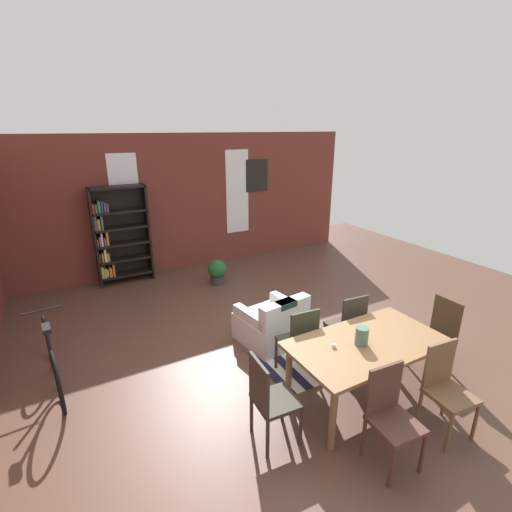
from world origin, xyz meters
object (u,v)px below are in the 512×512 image
dining_table (367,349)px  dining_chair_far_left (299,340)px  dining_chair_near_right (445,386)px  dining_chair_near_left (390,413)px  dining_chair_far_right (348,325)px  bicycle_second (53,360)px  dining_chair_head_left (269,398)px  armchair_white (272,324)px  bookshelf_tall (118,236)px  vase_on_table (362,336)px  potted_plant_by_shelf (217,271)px  dining_chair_head_right (438,333)px

dining_table → dining_chair_far_left: 0.82m
dining_chair_near_right → dining_chair_near_left: (-0.78, 0.00, 0.00)m
dining_chair_far_right → bicycle_second: 3.66m
dining_table → dining_chair_far_right: bearing=61.5°
dining_chair_head_left → armchair_white: 1.83m
dining_chair_near_left → bookshelf_tall: (-1.36, 5.59, 0.45)m
vase_on_table → dining_chair_near_left: vase_on_table is taller
vase_on_table → dining_table: bearing=0.0°
dining_chair_far_right → vase_on_table: bearing=-124.2°
potted_plant_by_shelf → dining_chair_head_left: bearing=-106.1°
dining_chair_near_left → bicycle_second: (-2.66, 2.67, -0.16)m
dining_table → dining_chair_far_right: dining_chair_far_right is taller
bookshelf_tall → dining_chair_head_left: bearing=-84.0°
dining_chair_head_left → dining_chair_head_right: same height
bicycle_second → dining_chair_near_right: bearing=-37.8°
dining_table → dining_chair_head_right: 1.24m
armchair_white → potted_plant_by_shelf: size_ratio=1.82×
dining_table → armchair_white: 1.61m
dining_chair_far_left → armchair_white: bearing=81.4°
dining_chair_head_right → potted_plant_by_shelf: bearing=109.2°
dining_table → bicycle_second: 3.64m
vase_on_table → dining_chair_near_right: vase_on_table is taller
dining_chair_head_left → dining_chair_far_right: same height
dining_chair_head_right → dining_chair_far_right: same height
dining_chair_near_right → armchair_white: bearing=106.4°
bookshelf_tall → dining_chair_far_left: bearing=-72.1°
dining_table → armchair_white: dining_table is taller
dining_chair_head_left → dining_chair_far_left: (0.84, 0.70, 0.00)m
dining_chair_far_right → dining_chair_far_left: (-0.77, 0.00, 0.00)m
dining_chair_head_right → armchair_white: size_ratio=1.05×
dining_chair_head_left → dining_chair_near_right: bearing=-23.4°
bicycle_second → dining_chair_far_left: bearing=-25.5°
vase_on_table → potted_plant_by_shelf: (-0.02, 3.88, -0.59)m
dining_table → dining_chair_head_right: bearing=-0.1°
vase_on_table → dining_chair_far_right: 0.91m
dining_chair_head_left → potted_plant_by_shelf: (1.12, 3.87, -0.24)m
dining_chair_head_right → dining_chair_far_left: bearing=156.7°
dining_chair_far_left → bookshelf_tall: bearing=107.9°
dining_chair_near_right → dining_chair_head_right: 1.09m
dining_chair_head_right → armchair_white: dining_chair_head_right is taller
armchair_white → potted_plant_by_shelf: 2.34m
dining_chair_head_right → dining_chair_far_right: (-0.85, 0.70, 0.00)m
dining_chair_head_left → dining_chair_head_right: (2.47, -0.01, 0.00)m
vase_on_table → bicycle_second: (-2.95, 1.97, -0.50)m
bicycle_second → dining_table: bearing=-32.8°
dining_chair_far_right → armchair_white: bearing=127.5°
bookshelf_tall → bicycle_second: bookshelf_tall is taller
dining_chair_near_left → armchair_white: (0.12, 2.24, -0.23)m
potted_plant_by_shelf → dining_chair_near_right: bearing=-83.6°
dining_chair_head_left → dining_chair_far_right: (1.61, 0.70, 0.00)m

